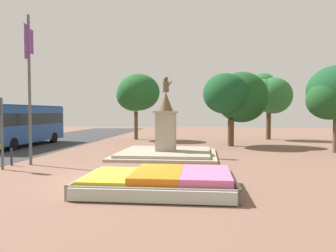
{
  "coord_description": "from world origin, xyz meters",
  "views": [
    {
      "loc": [
        3.52,
        -12.38,
        2.63
      ],
      "look_at": [
        1.8,
        2.84,
        1.98
      ],
      "focal_mm": 35.0,
      "sensor_mm": 36.0,
      "label": 1
    }
  ],
  "objects_px": {
    "flower_planter": "(161,182)",
    "banner_pole": "(29,84)",
    "city_bus": "(21,123)",
    "statue_monument": "(166,144)",
    "kerb_bollard_mid_b": "(11,156)"
  },
  "relations": [
    {
      "from": "flower_planter",
      "to": "banner_pole",
      "type": "xyz_separation_m",
      "value": [
        -7.18,
        4.67,
        3.73
      ]
    },
    {
      "from": "flower_planter",
      "to": "banner_pole",
      "type": "distance_m",
      "value": 9.35
    },
    {
      "from": "statue_monument",
      "to": "city_bus",
      "type": "xyz_separation_m",
      "value": [
        -11.69,
        4.06,
        1.14
      ]
    },
    {
      "from": "kerb_bollard_mid_b",
      "to": "statue_monument",
      "type": "bearing_deg",
      "value": 32.01
    },
    {
      "from": "banner_pole",
      "to": "flower_planter",
      "type": "bearing_deg",
      "value": -33.02
    },
    {
      "from": "statue_monument",
      "to": "banner_pole",
      "type": "height_order",
      "value": "banner_pole"
    },
    {
      "from": "banner_pole",
      "to": "kerb_bollard_mid_b",
      "type": "distance_m",
      "value": 3.69
    },
    {
      "from": "flower_planter",
      "to": "city_bus",
      "type": "height_order",
      "value": "city_bus"
    },
    {
      "from": "statue_monument",
      "to": "kerb_bollard_mid_b",
      "type": "xyz_separation_m",
      "value": [
        -7.14,
        -4.46,
        -0.23
      ]
    },
    {
      "from": "kerb_bollard_mid_b",
      "to": "banner_pole",
      "type": "bearing_deg",
      "value": 19.58
    },
    {
      "from": "banner_pole",
      "to": "city_bus",
      "type": "height_order",
      "value": "banner_pole"
    },
    {
      "from": "banner_pole",
      "to": "statue_monument",
      "type": "bearing_deg",
      "value": 33.46
    },
    {
      "from": "banner_pole",
      "to": "city_bus",
      "type": "distance_m",
      "value": 10.08
    },
    {
      "from": "flower_planter",
      "to": "banner_pole",
      "type": "relative_size",
      "value": 0.7
    },
    {
      "from": "statue_monument",
      "to": "city_bus",
      "type": "relative_size",
      "value": 0.61
    }
  ]
}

